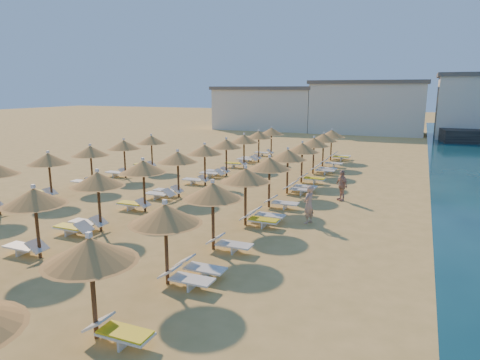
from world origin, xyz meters
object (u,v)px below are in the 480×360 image
at_px(parasol_row_east, 269,164).
at_px(parasol_row_west, 178,158).
at_px(beachgoer_c, 342,185).
at_px(beachgoer_a, 309,204).

height_order(parasol_row_east, parasol_row_west, same).
height_order(beachgoer_c, beachgoer_a, beachgoer_a).
bearing_deg(parasol_row_west, beachgoer_c, 18.29).
xyz_separation_m(parasol_row_east, beachgoer_c, (3.28, 2.91, -1.43)).
xyz_separation_m(parasol_row_east, parasol_row_west, (-5.53, 0.00, 0.00)).
bearing_deg(parasol_row_east, beachgoer_a, -36.39).
distance_m(parasol_row_west, beachgoer_a, 8.47).
relative_size(parasol_row_east, beachgoer_a, 19.54).
xyz_separation_m(parasol_row_east, beachgoer_a, (2.60, -1.92, -1.39)).
bearing_deg(parasol_row_east, beachgoer_c, 41.57).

